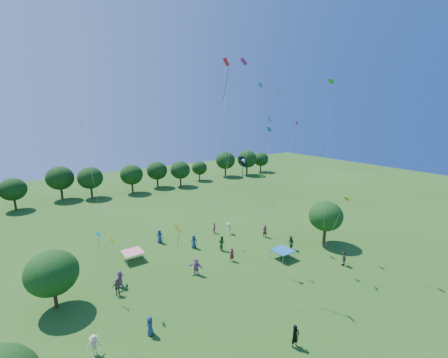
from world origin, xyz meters
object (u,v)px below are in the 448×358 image
near_tree_north (52,273)px  red_high_kite (222,98)px  near_tree_east (326,216)px  tent_blue (283,250)px  tent_red_stripe (132,252)px  pirate_kite (244,163)px  man_in_black (295,336)px

near_tree_north → red_high_kite: red_high_kite is taller
near_tree_east → tent_blue: 8.02m
tent_red_stripe → pirate_kite: size_ratio=0.20×
near_tree_east → man_in_black: 19.75m
man_in_black → tent_red_stripe: bearing=109.7°
tent_red_stripe → man_in_black: (5.40, -20.06, -0.14)m
near_tree_north → near_tree_east: 31.18m
red_high_kite → tent_blue: bearing=-9.9°
near_tree_north → pirate_kite: size_ratio=0.49×
near_tree_east → tent_red_stripe: near_tree_east is taller
tent_blue → man_in_black: size_ratio=1.22×
near_tree_north → near_tree_east: near_tree_east is taller
man_in_black → pirate_kite: pirate_kite is taller
near_tree_east → tent_blue: near_tree_east is taller
pirate_kite → red_high_kite: 7.41m
near_tree_north → tent_red_stripe: (8.49, 4.64, -2.37)m
tent_red_stripe → tent_blue: same height
near_tree_east → tent_red_stripe: size_ratio=2.63×
near_tree_east → man_in_black: size_ratio=3.21×
near_tree_north → near_tree_east: bearing=-10.1°
near_tree_north → man_in_black: bearing=-48.0°
near_tree_north → man_in_black: near_tree_north is taller
red_high_kite → near_tree_north: bearing=165.9°
man_in_black → red_high_kite: red_high_kite is taller
tent_red_stripe → man_in_black: bearing=-74.9°
tent_red_stripe → pirate_kite: 16.70m
near_tree_north → tent_red_stripe: bearing=28.7°
tent_red_stripe → pirate_kite: (10.15, -7.92, 10.63)m
tent_blue → tent_red_stripe: bearing=146.1°
tent_blue → red_high_kite: 18.99m
pirate_kite → tent_blue: bearing=-23.2°
near_tree_north → pirate_kite: bearing=-10.0°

